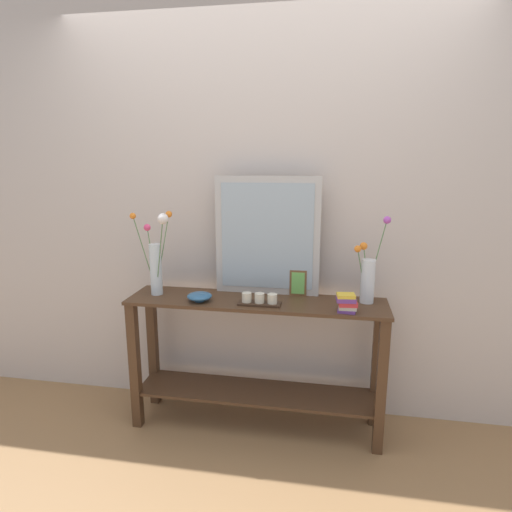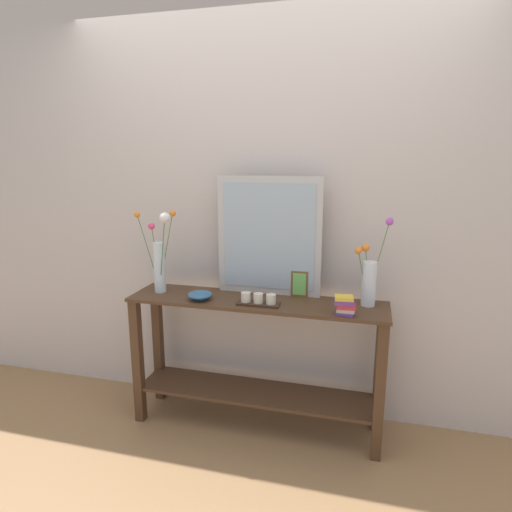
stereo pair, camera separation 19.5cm
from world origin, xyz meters
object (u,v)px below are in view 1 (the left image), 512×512
vase_right (368,276)px  decorative_bowl (200,296)px  picture_frame_small (298,283)px  console_table (256,350)px  mirror_leaning (267,236)px  candle_tray (259,300)px  book_stack (347,303)px  tall_vase_left (156,259)px

vase_right → decorative_bowl: vase_right is taller
vase_right → decorative_bowl: (-0.96, -0.15, -0.13)m
decorative_bowl → picture_frame_small: bearing=20.2°
vase_right → decorative_bowl: 0.98m
picture_frame_small → console_table: bearing=-150.9°
console_table → mirror_leaning: (0.04, 0.14, 0.68)m
console_table → vase_right: vase_right is taller
picture_frame_small → decorative_bowl: bearing=-159.8°
mirror_leaning → candle_tray: size_ratio=2.94×
book_stack → tall_vase_left: bearing=174.4°
mirror_leaning → tall_vase_left: (-0.65, -0.15, -0.14)m
candle_tray → book_stack: size_ratio=2.07×
mirror_leaning → tall_vase_left: 0.68m
vase_right → book_stack: 0.25m
console_table → vase_right: 0.80m
mirror_leaning → tall_vase_left: size_ratio=1.39×
console_table → book_stack: book_stack is taller
vase_right → mirror_leaning: bearing=173.3°
console_table → candle_tray: bearing=-66.3°
vase_right → picture_frame_small: 0.42m
mirror_leaning → book_stack: bearing=-28.4°
tall_vase_left → candle_tray: tall_vase_left is taller
book_stack → console_table: bearing=167.6°
tall_vase_left → decorative_bowl: (0.29, -0.07, -0.19)m
tall_vase_left → mirror_leaning: bearing=12.7°
mirror_leaning → book_stack: (0.48, -0.26, -0.31)m
console_table → picture_frame_small: size_ratio=9.68×
tall_vase_left → candle_tray: bearing=-6.5°
candle_tray → decorative_bowl: 0.36m
candle_tray → picture_frame_small: bearing=45.8°
console_table → tall_vase_left: bearing=-179.7°
vase_right → candle_tray: 0.64m
mirror_leaning → vase_right: (0.60, -0.07, -0.20)m
candle_tray → decorative_bowl: size_ratio=1.68×
mirror_leaning → picture_frame_small: 0.34m
decorative_bowl → book_stack: (0.84, -0.04, 0.02)m
tall_vase_left → candle_tray: size_ratio=2.11×
candle_tray → vase_right: bearing=13.9°
mirror_leaning → vase_right: mirror_leaning is taller
candle_tray → decorative_bowl: (-0.36, 0.00, 0.00)m
picture_frame_small → decorative_bowl: size_ratio=1.09×
mirror_leaning → vase_right: 0.63m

